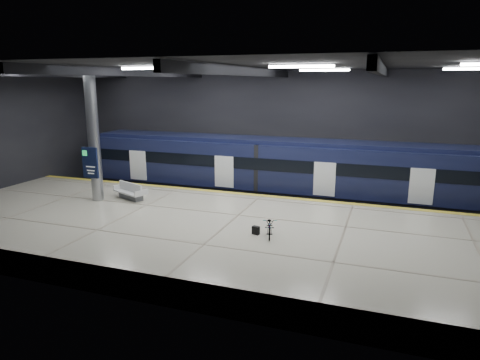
% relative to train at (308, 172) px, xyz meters
% --- Properties ---
extents(ground, '(30.00, 30.00, 0.00)m').
position_rel_train_xyz_m(ground, '(-2.05, -5.50, -2.06)').
color(ground, black).
rests_on(ground, ground).
extents(room_shell, '(30.10, 16.10, 8.05)m').
position_rel_train_xyz_m(room_shell, '(-2.06, -5.49, 3.66)').
color(room_shell, black).
rests_on(room_shell, ground).
extents(platform, '(30.00, 11.00, 1.10)m').
position_rel_train_xyz_m(platform, '(-2.05, -8.00, -1.51)').
color(platform, beige).
rests_on(platform, ground).
extents(safety_strip, '(30.00, 0.40, 0.01)m').
position_rel_train_xyz_m(safety_strip, '(-2.05, -2.75, -0.95)').
color(safety_strip, gold).
rests_on(safety_strip, platform).
extents(rails, '(30.00, 1.52, 0.16)m').
position_rel_train_xyz_m(rails, '(-2.05, 0.00, -1.98)').
color(rails, gray).
rests_on(rails, ground).
extents(train, '(29.40, 2.84, 3.79)m').
position_rel_train_xyz_m(train, '(0.00, 0.00, 0.00)').
color(train, black).
rests_on(train, ground).
extents(bench, '(2.20, 1.55, 0.90)m').
position_rel_train_xyz_m(bench, '(-8.50, -5.76, -0.64)').
color(bench, '#595B60').
rests_on(bench, platform).
extents(bicycle, '(0.96, 1.68, 0.83)m').
position_rel_train_xyz_m(bicycle, '(0.12, -8.74, -0.54)').
color(bicycle, '#99999E').
rests_on(bicycle, platform).
extents(pannier_bag, '(0.34, 0.26, 0.35)m').
position_rel_train_xyz_m(pannier_bag, '(-0.48, -8.74, -0.78)').
color(pannier_bag, black).
rests_on(pannier_bag, platform).
extents(info_column, '(0.90, 0.78, 6.90)m').
position_rel_train_xyz_m(info_column, '(-10.05, -6.52, 2.40)').
color(info_column, '#9EA0A5').
rests_on(info_column, platform).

